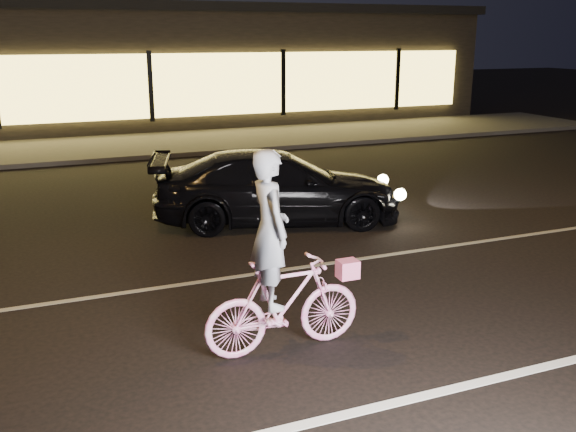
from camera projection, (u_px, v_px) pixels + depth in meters
name	position (u px, v px, depth m)	size (l,w,h in m)	color
ground	(396.00, 320.00, 7.40)	(90.00, 90.00, 0.00)	black
lane_stripe_near	(479.00, 382.00, 6.06)	(60.00, 0.12, 0.01)	silver
lane_stripe_far	(322.00, 264.00, 9.18)	(60.00, 0.10, 0.01)	gray
sidewalk	(165.00, 144.00, 18.97)	(30.00, 4.00, 0.12)	#383533
storefront	(129.00, 63.00, 23.72)	(25.40, 8.42, 4.20)	black
cyclist	(280.00, 283.00, 6.48)	(1.69, 0.58, 2.13)	#F635A0
sedan	(277.00, 187.00, 11.14)	(4.58, 2.81, 1.24)	black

